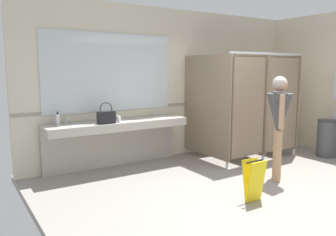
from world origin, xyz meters
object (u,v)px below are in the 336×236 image
object	(u,v)px
paper_cup	(119,119)
wet_floor_sign	(254,180)
handbag	(106,117)
trash_bin	(327,138)
soap_dispenser	(58,119)
person_standing	(279,115)

from	to	relation	value
paper_cup	wet_floor_sign	world-z (taller)	paper_cup
handbag	wet_floor_sign	xyz separation A→B (m)	(1.17, -2.23, -0.69)
trash_bin	wet_floor_sign	size ratio (longest dim) A/B	1.31
soap_dispenser	paper_cup	distance (m)	1.00
handbag	wet_floor_sign	size ratio (longest dim) A/B	0.62
paper_cup	soap_dispenser	bearing A→B (deg)	162.30
handbag	paper_cup	world-z (taller)	handbag
wet_floor_sign	soap_dispenser	bearing A→B (deg)	126.58
trash_bin	person_standing	size ratio (longest dim) A/B	0.45
trash_bin	soap_dispenser	size ratio (longest dim) A/B	3.62
person_standing	soap_dispenser	distance (m)	3.57
wet_floor_sign	person_standing	bearing A→B (deg)	24.49
soap_dispenser	handbag	bearing A→B (deg)	-24.08
trash_bin	person_standing	distance (m)	2.21
person_standing	paper_cup	world-z (taller)	person_standing
handbag	soap_dispenser	xyz separation A→B (m)	(-0.72, 0.32, -0.03)
handbag	wet_floor_sign	distance (m)	2.61
soap_dispenser	wet_floor_sign	world-z (taller)	soap_dispenser
trash_bin	person_standing	bearing A→B (deg)	-167.76
paper_cup	wet_floor_sign	size ratio (longest dim) A/B	0.19
person_standing	handbag	size ratio (longest dim) A/B	4.64
trash_bin	handbag	distance (m)	4.48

